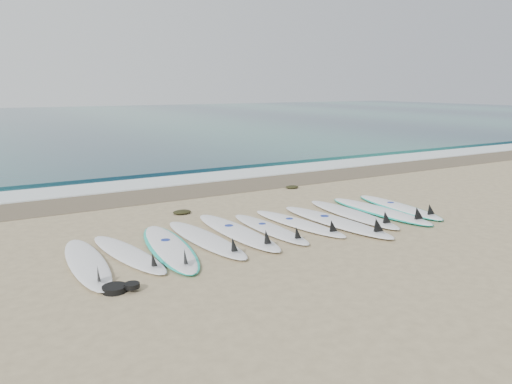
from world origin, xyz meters
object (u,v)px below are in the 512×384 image
surfboard_5 (271,229)px  leash_coil (119,288)px  surfboard_10 (399,207)px  surfboard_0 (88,263)px

surfboard_5 → leash_coil: 3.40m
surfboard_10 → leash_coil: size_ratio=5.59×
surfboard_5 → leash_coil: bearing=-159.1°
surfboard_0 → surfboard_10: 6.58m
surfboard_5 → surfboard_0: bearing=-178.7°
surfboard_0 → surfboard_5: (3.29, 0.17, -0.00)m
surfboard_0 → leash_coil: bearing=-80.2°
surfboard_5 → leash_coil: (-3.14, -1.30, -0.00)m
surfboard_10 → leash_coil: bearing=-163.7°
surfboard_0 → surfboard_10: size_ratio=0.99×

